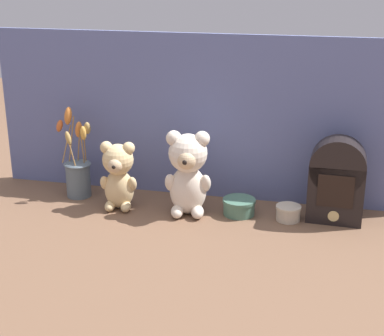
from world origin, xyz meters
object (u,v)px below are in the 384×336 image
teddy_bear_medium (118,174)px  decorative_tin_tall (288,213)px  decorative_tin_short (239,207)px  vintage_radio (337,180)px  teddy_bear_large (188,172)px  flower_vase (78,171)px

teddy_bear_medium → decorative_tin_tall: size_ratio=2.87×
decorative_tin_tall → decorative_tin_short: 0.16m
decorative_tin_short → vintage_radio: bearing=4.2°
decorative_tin_tall → teddy_bear_large: bearing=-175.9°
teddy_bear_medium → decorative_tin_short: teddy_bear_medium is taller
vintage_radio → decorative_tin_short: 0.33m
vintage_radio → decorative_tin_tall: bearing=-167.2°
teddy_bear_medium → decorative_tin_short: (0.40, 0.04, -0.10)m
teddy_bear_medium → vintage_radio: 0.71m
flower_vase → decorative_tin_tall: size_ratio=3.90×
teddy_bear_medium → vintage_radio: (0.71, 0.06, 0.02)m
teddy_bear_medium → decorative_tin_tall: 0.57m
teddy_bear_large → vintage_radio: bearing=6.8°
decorative_tin_tall → decorative_tin_short: decorative_tin_short is taller
teddy_bear_large → flower_vase: 0.43m
teddy_bear_medium → decorative_tin_tall: bearing=3.1°
vintage_radio → decorative_tin_tall: (-0.14, -0.03, -0.12)m
decorative_tin_tall → vintage_radio: bearing=12.8°
teddy_bear_large → teddy_bear_medium: size_ratio=1.21×
teddy_bear_medium → decorative_tin_short: 0.42m
teddy_bear_large → teddy_bear_medium: bearing=-178.1°
decorative_tin_short → teddy_bear_large: bearing=-168.6°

